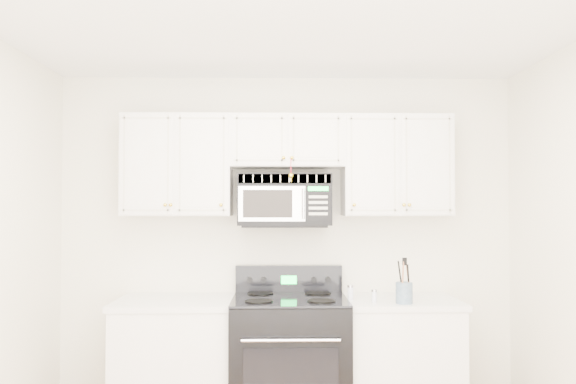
{
  "coord_description": "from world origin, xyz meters",
  "views": [
    {
      "loc": [
        -0.07,
        -2.63,
        1.59
      ],
      "look_at": [
        0.0,
        1.3,
        1.69
      ],
      "focal_mm": 35.0,
      "sensor_mm": 36.0,
      "label": 1
    }
  ],
  "objects": [
    {
      "name": "room",
      "position": [
        0.0,
        0.0,
        1.3
      ],
      "size": [
        3.51,
        3.51,
        2.61
      ],
      "color": "brown",
      "rests_on": "ground"
    },
    {
      "name": "base_cabinet_left",
      "position": [
        -0.8,
        1.44,
        0.43
      ],
      "size": [
        0.86,
        0.65,
        0.92
      ],
      "color": "white",
      "rests_on": "ground"
    },
    {
      "name": "base_cabinet_right",
      "position": [
        0.8,
        1.44,
        0.43
      ],
      "size": [
        0.86,
        0.65,
        0.92
      ],
      "color": "white",
      "rests_on": "ground"
    },
    {
      "name": "range",
      "position": [
        0.01,
        1.41,
        0.48
      ],
      "size": [
        0.82,
        0.74,
        1.13
      ],
      "color": "black",
      "rests_on": "ground"
    },
    {
      "name": "upper_cabinets",
      "position": [
        0.0,
        1.58,
        1.93
      ],
      "size": [
        2.44,
        0.37,
        0.75
      ],
      "color": "white",
      "rests_on": "ground"
    },
    {
      "name": "microwave",
      "position": [
        -0.02,
        1.57,
        1.64
      ],
      "size": [
        0.69,
        0.39,
        0.38
      ],
      "color": "black",
      "rests_on": "ground"
    },
    {
      "name": "utensil_crock",
      "position": [
        0.8,
        1.23,
        1.0
      ],
      "size": [
        0.12,
        0.12,
        0.31
      ],
      "color": "slate",
      "rests_on": "base_cabinet_right"
    },
    {
      "name": "shaker_salt",
      "position": [
        0.45,
        1.39,
        0.97
      ],
      "size": [
        0.04,
        0.04,
        0.11
      ],
      "color": "silver",
      "rests_on": "base_cabinet_right"
    },
    {
      "name": "shaker_pepper",
      "position": [
        0.6,
        1.27,
        0.97
      ],
      "size": [
        0.04,
        0.04,
        0.09
      ],
      "color": "silver",
      "rests_on": "base_cabinet_right"
    }
  ]
}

